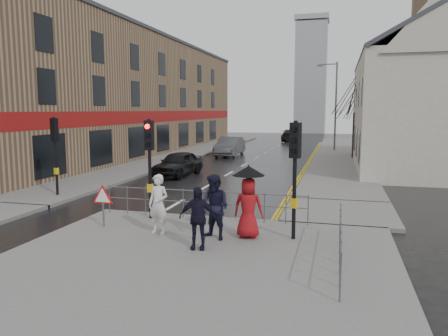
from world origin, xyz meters
The scene contains 24 objects.
ground centered at (0.00, 0.00, 0.00)m, with size 120.00×120.00×0.00m, color black.
near_pavement centered at (3.00, -3.50, 0.07)m, with size 10.00×9.00×0.14m, color #605E5B.
left_pavement centered at (-6.50, 23.00, 0.07)m, with size 4.00×44.00×0.14m, color #605E5B.
right_pavement centered at (6.50, 25.00, 0.07)m, with size 4.00×40.00×0.14m, color #605E5B.
pavement_bridge_right centered at (6.50, 3.00, 0.07)m, with size 4.00×4.20×0.14m, color #605E5B.
building_left_terrace centered at (-12.00, 22.00, 5.00)m, with size 8.00×42.00×10.00m, color #917253.
building_right_cream centered at (12.00, 18.00, 4.78)m, with size 9.00×16.40×10.10m.
church_tower centered at (1.50, 62.00, 9.00)m, with size 5.00×5.00×18.00m, color #96999E.
traffic_signal_near_left centered at (0.20, 0.20, 2.46)m, with size 0.28×0.27×3.40m.
traffic_signal_near_right centered at (5.20, -1.00, 2.46)m, with size 0.34×0.33×3.40m.
traffic_signal_far_left centered at (-5.50, 3.00, 2.46)m, with size 0.34×0.33×3.40m.
guard_railing_front centered at (1.95, 0.60, 0.86)m, with size 7.14×0.04×1.00m.
guard_railing_side centered at (6.50, -2.75, 0.84)m, with size 0.04×4.54×1.00m.
warning_sign centered at (-0.80, -1.21, 1.04)m, with size 0.80×0.07×1.35m.
street_lamp centered at (5.82, 28.00, 4.71)m, with size 1.83×0.25×8.00m.
tree_near centered at (7.50, 22.00, 5.14)m, with size 2.40×2.40×6.58m.
tree_far centered at (8.00, 30.00, 4.42)m, with size 2.40×2.40×5.64m.
pedestrian_a centered at (1.22, -1.49, 1.04)m, with size 0.66×0.43×1.80m, color silver.
pedestrian_b centered at (3.01, -1.62, 1.08)m, with size 0.91×0.71×1.88m, color black.
pedestrian_with_umbrella centered at (3.91, -1.21, 1.27)m, with size 0.96×0.96×2.11m.
pedestrian_d centered at (2.80, -2.57, 0.98)m, with size 0.99×0.41×1.69m, color black.
car_parked centered at (-2.69, 10.47, 0.71)m, with size 1.69×4.20×1.43m, color black.
car_mid centered at (-2.48, 22.10, 0.80)m, with size 1.69×4.84×1.59m, color #424447.
car_far centered at (0.50, 41.48, 0.72)m, with size 2.02×4.97×1.44m, color black.
Camera 1 is at (6.38, -13.35, 3.84)m, focal length 35.00 mm.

